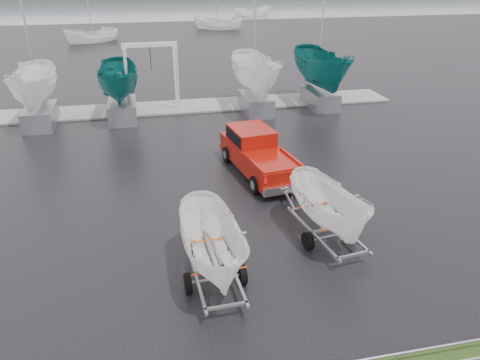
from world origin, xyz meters
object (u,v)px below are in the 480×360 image
trailer_hitched (332,172)px  pickup_truck (257,151)px  boat_hoist (151,67)px  trailer_parked (212,202)px

trailer_hitched → pickup_truck: bearing=90.0°
pickup_truck → boat_hoist: boat_hoist is taller
trailer_hitched → trailer_parked: (-4.05, -1.46, 0.13)m
trailer_hitched → boat_hoist: trailer_hitched is taller
boat_hoist → pickup_truck: bearing=-69.4°
pickup_truck → boat_hoist: size_ratio=1.38×
pickup_truck → trailer_parked: size_ratio=1.15×
pickup_truck → trailer_hitched: size_ratio=1.21×
pickup_truck → trailer_hitched: trailer_hitched is taller
pickup_truck → trailer_hitched: (0.90, -6.14, 1.61)m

